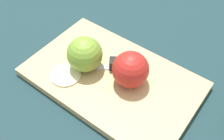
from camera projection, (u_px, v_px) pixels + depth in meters
ground_plane at (112, 81)px, 0.59m from camera, size 4.00×4.00×0.00m
cutting_board at (112, 79)px, 0.58m from camera, size 0.40×0.27×0.02m
apple_half_left at (130, 70)px, 0.54m from camera, size 0.08×0.08×0.08m
apple_half_right at (85, 54)px, 0.57m from camera, size 0.08×0.08×0.08m
knife at (120, 65)px, 0.58m from camera, size 0.13×0.11×0.02m
apple_slice at (66, 75)px, 0.58m from camera, size 0.07×0.07×0.00m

